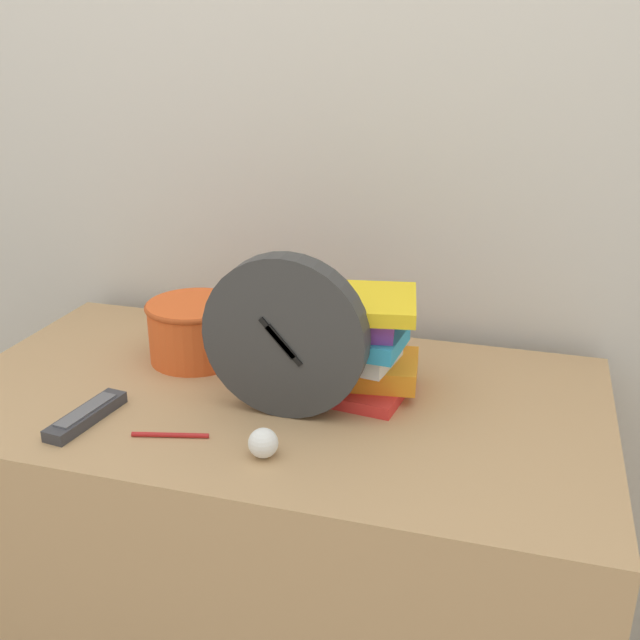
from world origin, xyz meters
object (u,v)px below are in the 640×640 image
tv_remote (86,415)px  pen (170,435)px  desk_clock (285,337)px  crumpled_paper_ball (263,443)px  book_stack (351,341)px  basket (195,328)px

tv_remote → pen: tv_remote is taller
desk_clock → tv_remote: desk_clock is taller
tv_remote → crumpled_paper_ball: crumpled_paper_ball is taller
desk_clock → book_stack: bearing=52.5°
desk_clock → basket: size_ratio=1.48×
tv_remote → pen: bearing=-3.1°
book_stack → crumpled_paper_ball: 0.28m
book_stack → tv_remote: (-0.40, -0.24, -0.09)m
desk_clock → book_stack: desk_clock is taller
desk_clock → crumpled_paper_ball: (0.01, -0.15, -0.12)m
desk_clock → book_stack: size_ratio=1.14×
book_stack → pen: (-0.24, -0.25, -0.09)m
desk_clock → basket: (-0.25, 0.16, -0.08)m
basket → pen: basket is taller
desk_clock → book_stack: 0.15m
crumpled_paper_ball → pen: (-0.17, 0.01, -0.02)m
basket → pen: size_ratio=1.53×
desk_clock → crumpled_paper_ball: size_ratio=5.98×
basket → pen: bearing=-72.9°
desk_clock → pen: (-0.15, -0.13, -0.14)m
basket → tv_remote: bearing=-103.3°
crumpled_paper_ball → basket: bearing=129.7°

